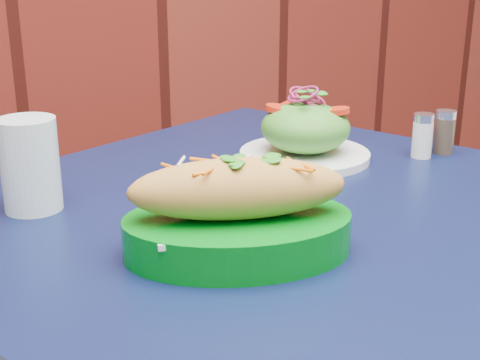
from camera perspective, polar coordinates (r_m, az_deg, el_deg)
cafe_table at (r=0.85m, az=4.23°, el=-7.92°), size 1.04×1.04×0.75m
banh_mi_basket at (r=0.68m, az=-0.18°, el=-2.88°), size 0.27×0.23×0.11m
salad_plate at (r=1.00m, az=5.58°, el=3.98°), size 0.20×0.20×0.10m
water_glass at (r=0.83m, az=-17.49°, el=1.26°), size 0.07×0.07×0.11m
salt_shaker at (r=1.05m, az=15.31°, el=3.67°), size 0.03×0.03×0.07m
pepper_shaker at (r=1.08m, az=17.04°, el=3.94°), size 0.03×0.03×0.07m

